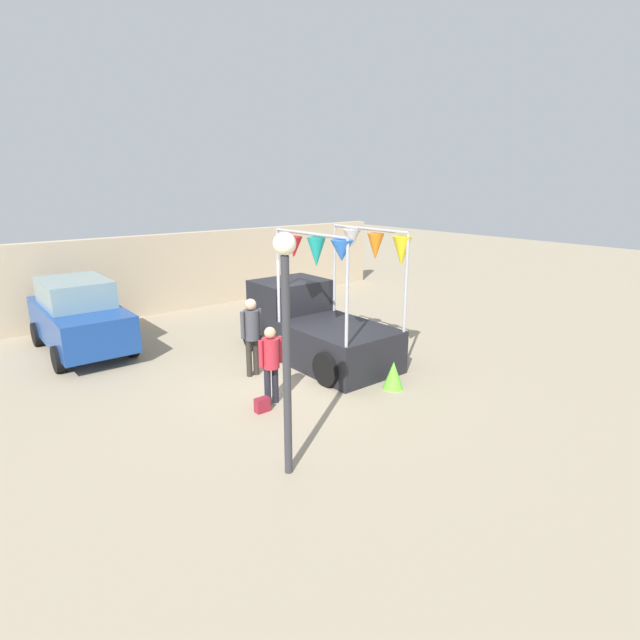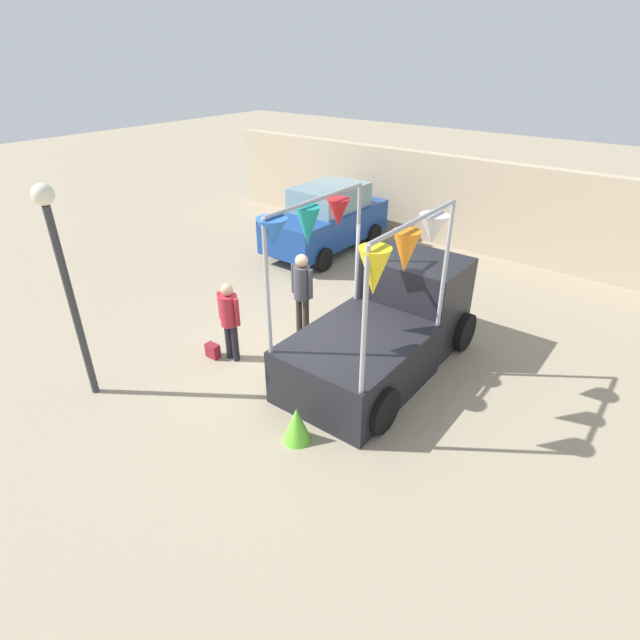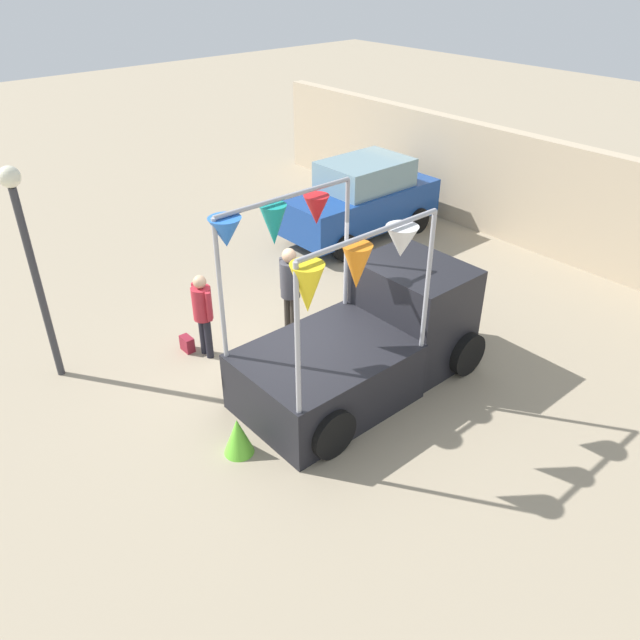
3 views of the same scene
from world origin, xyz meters
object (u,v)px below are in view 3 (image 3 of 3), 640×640
person_vendor (290,284)px  street_lamp (28,246)px  parked_car (361,199)px  vendor_truck (372,334)px  person_customer (203,309)px  handbag (187,344)px  folded_kite_bundle_lime (238,436)px

person_vendor → street_lamp: size_ratio=0.49×
parked_car → person_vendor: 4.97m
vendor_truck → street_lamp: size_ratio=1.13×
vendor_truck → parked_car: size_ratio=1.02×
person_customer → handbag: bearing=-150.3°
person_customer → folded_kite_bundle_lime: person_customer is taller
person_vendor → handbag: 2.14m
handbag → parked_car: bearing=106.1°
parked_car → person_vendor: (2.57, -4.25, 0.15)m
person_customer → handbag: person_customer is taller
folded_kite_bundle_lime → person_vendor: bearing=127.8°
street_lamp → folded_kite_bundle_lime: bearing=18.8°
vendor_truck → folded_kite_bundle_lime: (0.05, -2.71, -0.57)m
street_lamp → folded_kite_bundle_lime: 4.33m
parked_car → handbag: (1.73, -5.98, -0.80)m
handbag → street_lamp: bearing=-111.6°
person_vendor → person_customer: bearing=-107.9°
parked_car → handbag: bearing=-73.9°
person_customer → street_lamp: (-1.15, -2.21, 1.44)m
folded_kite_bundle_lime → person_customer: bearing=157.9°
vendor_truck → parked_car: bearing=137.7°
handbag → folded_kite_bundle_lime: 2.90m
person_vendor → handbag: bearing=-116.0°
person_vendor → handbag: person_vendor is taller
person_customer → folded_kite_bundle_lime: bearing=-22.1°
parked_car → street_lamp: 8.17m
parked_car → street_lamp: bearing=-83.4°
street_lamp → person_vendor: bearing=66.3°
parked_car → person_vendor: size_ratio=2.23×
parked_car → folded_kite_bundle_lime: parked_car is taller
person_customer → vendor_truck: bearing=35.8°
handbag → street_lamp: (-0.80, -2.01, 2.26)m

